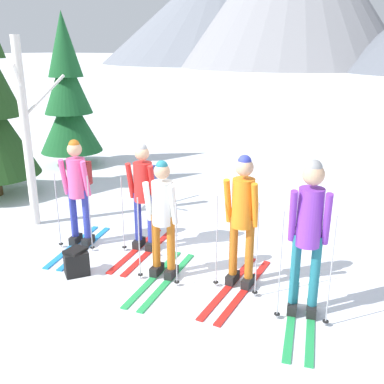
# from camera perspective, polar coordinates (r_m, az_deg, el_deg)

# --- Properties ---
(ground_plane) EXTENTS (400.00, 400.00, 0.00)m
(ground_plane) POSITION_cam_1_polar(r_m,az_deg,el_deg) (6.49, -2.94, -9.39)
(ground_plane) COLOR white
(skier_in_pink) EXTENTS (0.67, 1.63, 1.70)m
(skier_in_pink) POSITION_cam_1_polar(r_m,az_deg,el_deg) (7.02, -14.41, 0.61)
(skier_in_pink) COLOR #1E84D1
(skier_in_pink) RESTS_ON ground
(skier_in_red) EXTENTS (0.61, 1.69, 1.67)m
(skier_in_red) POSITION_cam_1_polar(r_m,az_deg,el_deg) (6.70, -6.20, 0.06)
(skier_in_red) COLOR red
(skier_in_red) RESTS_ON ground
(skier_in_white) EXTENTS (0.61, 1.67, 1.64)m
(skier_in_white) POSITION_cam_1_polar(r_m,az_deg,el_deg) (5.84, -3.80, -3.13)
(skier_in_white) COLOR green
(skier_in_white) RESTS_ON ground
(skier_in_orange) EXTENTS (0.61, 1.78, 1.76)m
(skier_in_orange) POSITION_cam_1_polar(r_m,az_deg,el_deg) (5.61, 6.46, -3.19)
(skier_in_orange) COLOR red
(skier_in_orange) RESTS_ON ground
(skier_in_purple) EXTENTS (0.66, 1.72, 1.87)m
(skier_in_purple) POSITION_cam_1_polar(r_m,az_deg,el_deg) (5.09, 14.70, -4.98)
(skier_in_purple) COLOR green
(skier_in_purple) RESTS_ON ground
(pine_tree_mid) EXTENTS (1.60, 1.60, 3.86)m
(pine_tree_mid) POSITION_cam_1_polar(r_m,az_deg,el_deg) (12.04, -15.63, 11.57)
(pine_tree_mid) COLOR #51381E
(pine_tree_mid) RESTS_ON ground
(birch_tree_tall) EXTENTS (0.94, 1.16, 3.18)m
(birch_tree_tall) POSITION_cam_1_polar(r_m,az_deg,el_deg) (7.99, -20.46, 7.32)
(birch_tree_tall) COLOR silver
(birch_tree_tall) RESTS_ON ground
(backpack_on_snow_front) EXTENTS (0.39, 0.40, 0.38)m
(backpack_on_snow_front) POSITION_cam_1_polar(r_m,az_deg,el_deg) (6.37, -14.60, -8.67)
(backpack_on_snow_front) COLOR black
(backpack_on_snow_front) RESTS_ON ground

